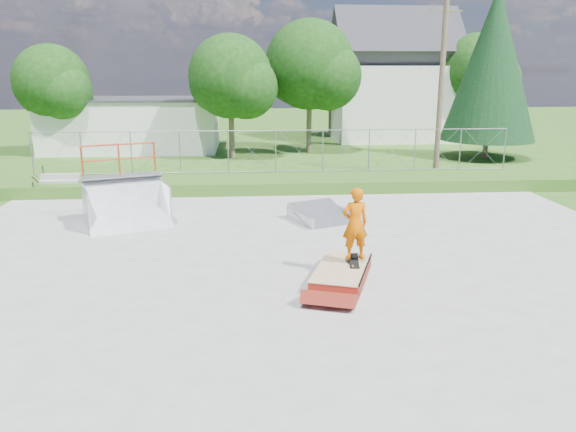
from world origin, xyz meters
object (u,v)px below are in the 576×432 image
(skater, at_px, (355,227))
(quarter_pipe, at_px, (126,187))
(grind_box, at_px, (342,274))
(flat_bank_ramp, at_px, (322,214))

(skater, bearing_deg, quarter_pipe, -46.55)
(grind_box, bearing_deg, quarter_pipe, 157.56)
(grind_box, relative_size, skater, 1.49)
(quarter_pipe, xyz_separation_m, flat_bank_ramp, (6.10, -0.02, -0.97))
(flat_bank_ramp, bearing_deg, skater, -112.68)
(quarter_pipe, bearing_deg, skater, -59.25)
(grind_box, xyz_separation_m, flat_bank_ramp, (0.24, 5.22, 0.08))
(grind_box, bearing_deg, flat_bank_ramp, 106.75)
(grind_box, relative_size, quarter_pipe, 1.03)
(grind_box, height_order, quarter_pipe, quarter_pipe)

